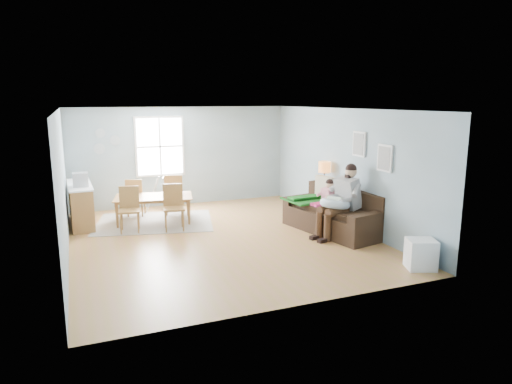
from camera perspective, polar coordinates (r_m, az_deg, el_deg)
name	(u,v)px	position (r m, az deg, el deg)	size (l,w,h in m)	color
room	(219,123)	(9.33, -4.67, 8.55)	(8.40, 9.40, 3.90)	#A87B3B
window	(160,146)	(12.62, -11.94, 5.59)	(1.32, 0.08, 1.62)	silver
pictures	(371,151)	(9.78, 14.22, 5.01)	(0.05, 1.34, 0.74)	silver
wall_plates	(105,142)	(12.44, -18.38, 6.01)	(0.67, 0.02, 0.66)	#8797A2
sofa	(335,217)	(10.29, 9.81, -3.07)	(1.45, 2.50, 0.95)	black
green_throw	(309,199)	(10.74, 6.67, -0.92)	(1.06, 0.90, 0.04)	#16621B
beige_pillow	(325,188)	(10.78, 8.63, 0.48)	(0.16, 0.56, 0.56)	#BAAB8E
father	(341,198)	(9.85, 10.63, -0.80)	(1.17, 0.66, 1.56)	gray
nursing_pillow	(335,204)	(9.74, 9.84, -1.43)	(0.64, 0.64, 0.17)	silver
infant	(334,199)	(9.75, 9.68, -0.93)	(0.28, 0.41, 0.15)	silver
toddler	(326,195)	(10.29, 8.70, -0.43)	(0.59, 0.34, 0.90)	silver
floor_lamp	(324,172)	(11.09, 8.56, 2.49)	(0.29, 0.29, 1.43)	black
storage_cube	(420,254)	(8.48, 19.86, -7.31)	(0.59, 0.57, 0.52)	white
rug	(155,222)	(11.23, -12.55, -3.69)	(2.69, 2.04, 0.01)	gray
dining_table	(154,209)	(11.15, -12.62, -2.15)	(1.80, 1.00, 0.63)	brown
chair_sw	(129,206)	(10.50, -15.56, -1.68)	(0.52, 0.52, 1.00)	olive
chair_se	(173,204)	(10.43, -10.28, -1.43)	(0.53, 0.53, 1.03)	olive
chair_nw	(135,195)	(11.79, -14.87, -0.37)	(0.55, 0.55, 0.96)	olive
chair_ne	(174,192)	(11.71, -10.18, 0.05)	(0.60, 0.60, 1.05)	olive
counter	(81,204)	(11.41, -21.04, -1.43)	(0.56, 1.75, 0.97)	brown
monitor	(80,180)	(10.97, -21.12, 1.45)	(0.33, 0.32, 0.31)	#A7A8AC
baby_swing	(164,195)	(12.45, -11.41, -0.33)	(1.08, 1.09, 0.87)	#A7A8AC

